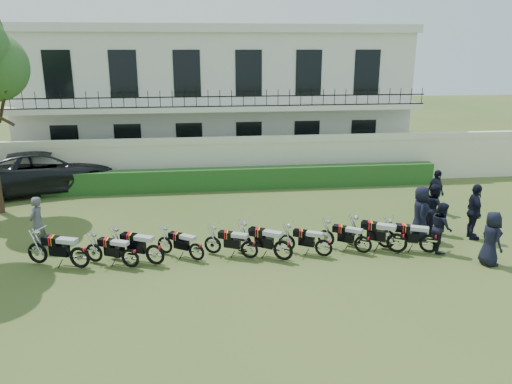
{
  "coord_description": "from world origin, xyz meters",
  "views": [
    {
      "loc": [
        -1.21,
        -14.93,
        6.32
      ],
      "look_at": [
        0.9,
        2.19,
        1.3
      ],
      "focal_mm": 35.0,
      "sensor_mm": 36.0,
      "label": 1
    }
  ],
  "objects_px": {
    "motorcycle_4": "(250,245)",
    "officer_0": "(491,238)",
    "officer_4": "(434,208)",
    "officer_5": "(436,191)",
    "suv": "(47,170)",
    "inspector": "(37,223)",
    "motorcycle_3": "(196,248)",
    "motorcycle_5": "(283,245)",
    "motorcycle_1": "(130,254)",
    "motorcycle_8": "(397,238)",
    "motorcycle_2": "(155,250)",
    "officer_3": "(420,213)",
    "motorcycle_6": "(324,244)",
    "officer_2": "(474,212)",
    "officer_1": "(441,227)",
    "motorcycle_7": "(363,240)",
    "motorcycle_0": "(79,252)",
    "motorcycle_9": "(430,239)"
  },
  "relations": [
    {
      "from": "motorcycle_3",
      "to": "motorcycle_8",
      "type": "xyz_separation_m",
      "value": [
        6.31,
        -0.19,
        0.08
      ]
    },
    {
      "from": "inspector",
      "to": "motorcycle_8",
      "type": "bearing_deg",
      "value": 96.34
    },
    {
      "from": "motorcycle_7",
      "to": "motorcycle_8",
      "type": "distance_m",
      "value": 1.07
    },
    {
      "from": "motorcycle_2",
      "to": "motorcycle_6",
      "type": "distance_m",
      "value": 5.17
    },
    {
      "from": "motorcycle_9",
      "to": "officer_1",
      "type": "distance_m",
      "value": 0.55
    },
    {
      "from": "officer_3",
      "to": "motorcycle_8",
      "type": "bearing_deg",
      "value": 151.12
    },
    {
      "from": "suv",
      "to": "officer_0",
      "type": "bearing_deg",
      "value": -138.8
    },
    {
      "from": "motorcycle_8",
      "to": "officer_1",
      "type": "height_order",
      "value": "officer_1"
    },
    {
      "from": "motorcycle_5",
      "to": "inspector",
      "type": "relative_size",
      "value": 1.01
    },
    {
      "from": "motorcycle_5",
      "to": "officer_2",
      "type": "distance_m",
      "value": 6.84
    },
    {
      "from": "motorcycle_2",
      "to": "motorcycle_6",
      "type": "xyz_separation_m",
      "value": [
        5.17,
        -0.01,
        -0.06
      ]
    },
    {
      "from": "suv",
      "to": "officer_1",
      "type": "bearing_deg",
      "value": -137.39
    },
    {
      "from": "suv",
      "to": "inspector",
      "type": "bearing_deg",
      "value": 176.96
    },
    {
      "from": "motorcycle_4",
      "to": "motorcycle_6",
      "type": "bearing_deg",
      "value": -67.88
    },
    {
      "from": "motorcycle_8",
      "to": "officer_1",
      "type": "distance_m",
      "value": 1.48
    },
    {
      "from": "motorcycle_0",
      "to": "motorcycle_7",
      "type": "relative_size",
      "value": 1.28
    },
    {
      "from": "motorcycle_7",
      "to": "motorcycle_9",
      "type": "relative_size",
      "value": 0.86
    },
    {
      "from": "officer_0",
      "to": "suv",
      "type": "bearing_deg",
      "value": 53.27
    },
    {
      "from": "motorcycle_2",
      "to": "motorcycle_8",
      "type": "relative_size",
      "value": 1.01
    },
    {
      "from": "motorcycle_7",
      "to": "motorcycle_9",
      "type": "distance_m",
      "value": 2.11
    },
    {
      "from": "motorcycle_0",
      "to": "motorcycle_4",
      "type": "relative_size",
      "value": 1.19
    },
    {
      "from": "motorcycle_2",
      "to": "officer_3",
      "type": "height_order",
      "value": "officer_3"
    },
    {
      "from": "motorcycle_4",
      "to": "motorcycle_5",
      "type": "distance_m",
      "value": 1.04
    },
    {
      "from": "motorcycle_3",
      "to": "motorcycle_6",
      "type": "height_order",
      "value": "motorcycle_6"
    },
    {
      "from": "officer_4",
      "to": "officer_5",
      "type": "distance_m",
      "value": 2.3
    },
    {
      "from": "officer_2",
      "to": "motorcycle_0",
      "type": "bearing_deg",
      "value": 106.48
    },
    {
      "from": "officer_5",
      "to": "officer_2",
      "type": "bearing_deg",
      "value": 175.71
    },
    {
      "from": "motorcycle_1",
      "to": "motorcycle_7",
      "type": "height_order",
      "value": "motorcycle_1"
    },
    {
      "from": "motorcycle_2",
      "to": "motorcycle_3",
      "type": "relative_size",
      "value": 1.23
    },
    {
      "from": "motorcycle_3",
      "to": "motorcycle_5",
      "type": "bearing_deg",
      "value": -62.76
    },
    {
      "from": "motorcycle_1",
      "to": "motorcycle_7",
      "type": "xyz_separation_m",
      "value": [
        7.19,
        0.2,
        -0.01
      ]
    },
    {
      "from": "motorcycle_4",
      "to": "motorcycle_5",
      "type": "height_order",
      "value": "motorcycle_5"
    },
    {
      "from": "motorcycle_1",
      "to": "motorcycle_8",
      "type": "height_order",
      "value": "motorcycle_8"
    },
    {
      "from": "motorcycle_1",
      "to": "officer_3",
      "type": "height_order",
      "value": "officer_3"
    },
    {
      "from": "motorcycle_3",
      "to": "officer_2",
      "type": "relative_size",
      "value": 0.77
    },
    {
      "from": "inspector",
      "to": "officer_1",
      "type": "xyz_separation_m",
      "value": [
        12.83,
        -1.81,
        -0.06
      ]
    },
    {
      "from": "motorcycle_4",
      "to": "officer_3",
      "type": "bearing_deg",
      "value": -55.35
    },
    {
      "from": "motorcycle_8",
      "to": "officer_3",
      "type": "distance_m",
      "value": 1.73
    },
    {
      "from": "motorcycle_2",
      "to": "inspector",
      "type": "height_order",
      "value": "inspector"
    },
    {
      "from": "motorcycle_9",
      "to": "officer_5",
      "type": "distance_m",
      "value": 4.41
    },
    {
      "from": "motorcycle_0",
      "to": "motorcycle_9",
      "type": "distance_m",
      "value": 10.76
    },
    {
      "from": "motorcycle_2",
      "to": "officer_1",
      "type": "xyz_separation_m",
      "value": [
        8.99,
        -0.0,
        0.31
      ]
    },
    {
      "from": "motorcycle_4",
      "to": "officer_0",
      "type": "relative_size",
      "value": 1.0
    },
    {
      "from": "motorcycle_1",
      "to": "motorcycle_4",
      "type": "distance_m",
      "value": 3.58
    },
    {
      "from": "motorcycle_3",
      "to": "motorcycle_9",
      "type": "xyz_separation_m",
      "value": [
        7.34,
        -0.31,
        0.05
      ]
    },
    {
      "from": "motorcycle_2",
      "to": "officer_0",
      "type": "relative_size",
      "value": 1.1
    },
    {
      "from": "motorcycle_4",
      "to": "officer_0",
      "type": "distance_m",
      "value": 7.24
    },
    {
      "from": "motorcycle_6",
      "to": "officer_2",
      "type": "height_order",
      "value": "officer_2"
    },
    {
      "from": "motorcycle_4",
      "to": "motorcycle_8",
      "type": "height_order",
      "value": "motorcycle_8"
    },
    {
      "from": "motorcycle_4",
      "to": "inspector",
      "type": "bearing_deg",
      "value": 101.1
    }
  ]
}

